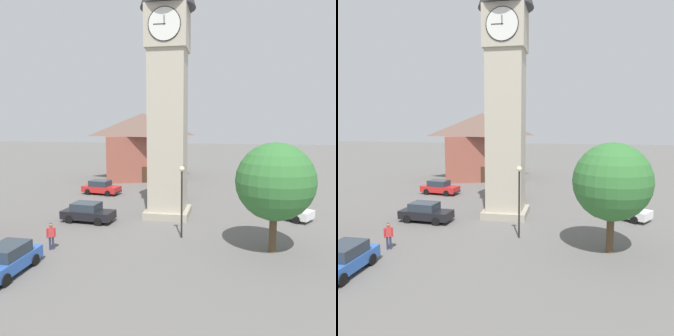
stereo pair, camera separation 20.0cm
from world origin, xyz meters
TOP-DOWN VIEW (x-y plane):
  - ground_plane at (0.00, 0.00)m, footprint 200.00×200.00m
  - clock_tower at (0.00, 0.00)m, footprint 4.38×4.38m
  - car_blue_kerb at (-9.69, -0.77)m, footprint 4.36×3.72m
  - car_silver_kerb at (5.97, 2.83)m, footprint 4.26×2.07m
  - car_red_corner at (6.33, 12.35)m, footprint 1.86×4.15m
  - car_white_side at (0.50, -6.59)m, footprint 2.61×4.41m
  - car_black_far at (8.73, -7.25)m, footprint 4.35×2.34m
  - pedestrian at (5.78, 8.83)m, footprint 0.47×0.39m
  - tree at (-7.63, 6.87)m, footprint 4.66×4.66m
  - building_shop_left at (6.73, -18.31)m, footprint 12.56×10.49m
  - lamp_post at (-1.86, 5.28)m, footprint 0.36×0.36m

SIDE VIEW (x-z plane):
  - ground_plane at x=0.00m, z-range 0.00..0.00m
  - car_blue_kerb at x=-9.69m, z-range 0.00..1.53m
  - car_silver_kerb at x=5.97m, z-range 0.00..1.53m
  - car_red_corner at x=6.33m, z-range 0.00..1.53m
  - car_white_side at x=0.50m, z-range 0.00..1.53m
  - car_black_far at x=8.73m, z-range 0.00..1.53m
  - pedestrian at x=5.78m, z-range 0.16..1.86m
  - lamp_post at x=-1.86m, z-range 0.84..5.77m
  - tree at x=-7.63m, z-range 0.99..7.67m
  - building_shop_left at x=6.73m, z-range 0.10..9.22m
  - clock_tower at x=0.00m, z-range 2.08..26.07m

